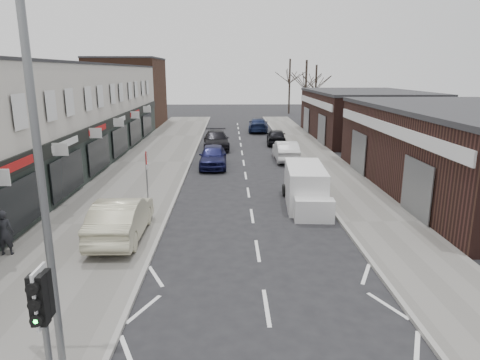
{
  "coord_description": "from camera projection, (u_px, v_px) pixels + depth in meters",
  "views": [
    {
      "loc": [
        -1.03,
        -8.94,
        6.56
      ],
      "look_at": [
        -0.65,
        6.62,
        2.6
      ],
      "focal_mm": 32.0,
      "sensor_mm": 36.0,
      "label": 1
    }
  ],
  "objects": [
    {
      "name": "shop_terrace_left",
      "position": [
        39.0,
        119.0,
        28.0
      ],
      "size": [
        8.0,
        41.0,
        7.1
      ],
      "primitive_type": "cube",
      "color": "beige",
      "rests_on": "ground"
    },
    {
      "name": "pavement_right",
      "position": [
        321.0,
        162.0,
        31.74
      ],
      "size": [
        3.5,
        64.0,
        0.12
      ],
      "primitive_type": "cube",
      "color": "slate",
      "rests_on": "ground"
    },
    {
      "name": "pedestrian",
      "position": [
        4.0,
        233.0,
        15.3
      ],
      "size": [
        0.66,
        0.48,
        1.68
      ],
      "primitive_type": "imported",
      "rotation": [
        0.0,
        0.0,
        3.27
      ],
      "color": "black",
      "rests_on": "pavement_left"
    },
    {
      "name": "parked_car_left_a",
      "position": [
        213.0,
        156.0,
        29.98
      ],
      "size": [
        1.89,
        4.64,
        1.58
      ],
      "primitive_type": "imported",
      "rotation": [
        0.0,
        0.0,
        0.01
      ],
      "color": "#14163F",
      "rests_on": "ground"
    },
    {
      "name": "right_unit_near",
      "position": [
        474.0,
        152.0,
        23.61
      ],
      "size": [
        10.0,
        18.0,
        4.5
      ],
      "primitive_type": "cube",
      "color": "#331B17",
      "rests_on": "ground"
    },
    {
      "name": "white_van",
      "position": [
        305.0,
        187.0,
        21.32
      ],
      "size": [
        2.11,
        5.23,
        1.99
      ],
      "rotation": [
        0.0,
        0.0,
        -0.07
      ],
      "color": "white",
      "rests_on": "ground"
    },
    {
      "name": "tree_far_a",
      "position": [
        305.0,
        122.0,
        57.02
      ],
      "size": [
        3.6,
        3.6,
        8.0
      ],
      "primitive_type": null,
      "color": "#382D26",
      "rests_on": "ground"
    },
    {
      "name": "parked_car_left_b",
      "position": [
        216.0,
        140.0,
        37.11
      ],
      "size": [
        2.44,
        5.44,
        1.55
      ],
      "primitive_type": "imported",
      "rotation": [
        0.0,
        0.0,
        0.05
      ],
      "color": "black",
      "rests_on": "ground"
    },
    {
      "name": "sedan_on_pavement",
      "position": [
        121.0,
        218.0,
        16.93
      ],
      "size": [
        1.75,
        4.95,
        1.63
      ],
      "primitive_type": "imported",
      "rotation": [
        0.0,
        0.0,
        3.15
      ],
      "color": "beige",
      "rests_on": "pavement_left"
    },
    {
      "name": "parked_car_right_a",
      "position": [
        286.0,
        151.0,
        32.23
      ],
      "size": [
        1.6,
        4.56,
        1.5
      ],
      "primitive_type": "imported",
      "rotation": [
        0.0,
        0.0,
        3.14
      ],
      "color": "silver",
      "rests_on": "ground"
    },
    {
      "name": "right_unit_far",
      "position": [
        364.0,
        116.0,
        42.99
      ],
      "size": [
        10.0,
        16.0,
        4.5
      ],
      "primitive_type": "cube",
      "color": "#331B17",
      "rests_on": "ground"
    },
    {
      "name": "ground",
      "position": [
        274.0,
        352.0,
        10.3
      ],
      "size": [
        160.0,
        160.0,
        0.0
      ],
      "primitive_type": "plane",
      "color": "black",
      "rests_on": "ground"
    },
    {
      "name": "parked_car_right_b",
      "position": [
        276.0,
        137.0,
        39.38
      ],
      "size": [
        1.97,
        4.32,
        1.44
      ],
      "primitive_type": "imported",
      "rotation": [
        0.0,
        0.0,
        3.07
      ],
      "color": "black",
      "rests_on": "ground"
    },
    {
      "name": "tree_far_c",
      "position": [
        289.0,
        114.0,
        68.64
      ],
      "size": [
        3.6,
        3.6,
        8.5
      ],
      "primitive_type": null,
      "color": "#382D26",
      "rests_on": "ground"
    },
    {
      "name": "pavement_left",
      "position": [
        152.0,
        162.0,
        31.44
      ],
      "size": [
        5.5,
        64.0,
        0.12
      ],
      "primitive_type": "cube",
      "color": "slate",
      "rests_on": "ground"
    },
    {
      "name": "traffic_light",
      "position": [
        43.0,
        310.0,
        7.65
      ],
      "size": [
        0.28,
        0.6,
        3.1
      ],
      "color": "slate",
      "rests_on": "pavement_left"
    },
    {
      "name": "tree_far_b",
      "position": [
        314.0,
        117.0,
        62.9
      ],
      "size": [
        3.6,
        3.6,
        7.5
      ],
      "primitive_type": null,
      "color": "#382D26",
      "rests_on": "ground"
    },
    {
      "name": "parked_car_right_c",
      "position": [
        258.0,
        125.0,
        47.83
      ],
      "size": [
        2.5,
        5.34,
        1.51
      ],
      "primitive_type": "imported",
      "rotation": [
        0.0,
        0.0,
        3.06
      ],
      "color": "#141E40",
      "rests_on": "ground"
    },
    {
      "name": "brick_block_far",
      "position": [
        128.0,
        93.0,
        52.59
      ],
      "size": [
        8.0,
        10.0,
        8.0
      ],
      "primitive_type": "cube",
      "color": "#482B1E",
      "rests_on": "ground"
    },
    {
      "name": "warning_sign",
      "position": [
        147.0,
        162.0,
        21.26
      ],
      "size": [
        0.12,
        0.8,
        2.7
      ],
      "color": "slate",
      "rests_on": "pavement_left"
    },
    {
      "name": "street_lamp",
      "position": [
        50.0,
        174.0,
        8.28
      ],
      "size": [
        2.23,
        0.22,
        8.0
      ],
      "color": "slate",
      "rests_on": "pavement_left"
    }
  ]
}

